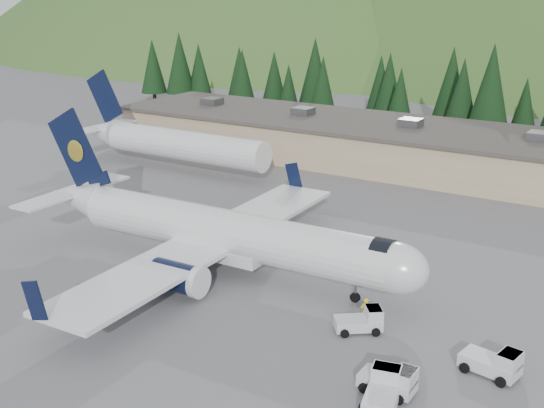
{
  "coord_description": "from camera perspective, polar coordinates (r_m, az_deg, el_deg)",
  "views": [
    {
      "loc": [
        28.74,
        -40.34,
        21.6
      ],
      "look_at": [
        0.0,
        6.0,
        4.0
      ],
      "focal_mm": 45.0,
      "sensor_mm": 36.0,
      "label": 1
    }
  ],
  "objects": [
    {
      "name": "baggage_tug_b",
      "position": [
        42.33,
        18.18,
        -12.55
      ],
      "size": [
        3.56,
        2.49,
        1.77
      ],
      "rotation": [
        0.0,
        0.0,
        -0.18
      ],
      "color": "silver",
      "rests_on": "ground"
    },
    {
      "name": "baggage_tug_d",
      "position": [
        45.41,
        7.57,
        -9.65
      ],
      "size": [
        3.36,
        3.05,
        1.63
      ],
      "rotation": [
        0.0,
        0.0,
        0.64
      ],
      "color": "silver",
      "rests_on": "ground"
    },
    {
      "name": "second_airliner",
      "position": [
        84.26,
        -8.74,
        5.15
      ],
      "size": [
        27.5,
        11.0,
        10.05
      ],
      "color": "white",
      "rests_on": "ground"
    },
    {
      "name": "ramp_worker",
      "position": [
        46.15,
        7.82,
        -8.88
      ],
      "size": [
        0.82,
        0.79,
        1.89
      ],
      "primitive_type": "imported",
      "rotation": [
        0.0,
        0.0,
        3.85
      ],
      "color": "yellow",
      "rests_on": "ground"
    },
    {
      "name": "baggage_tug_a",
      "position": [
        39.41,
        10.04,
        -14.38
      ],
      "size": [
        3.11,
        1.9,
        1.65
      ],
      "rotation": [
        0.0,
        0.0,
        -0.01
      ],
      "color": "silver",
      "rests_on": "ground"
    },
    {
      "name": "airliner",
      "position": [
        53.42,
        -4.35,
        -2.43
      ],
      "size": [
        34.96,
        32.74,
        11.63
      ],
      "rotation": [
        0.0,
        0.0,
        0.03
      ],
      "color": "white",
      "rests_on": "ground"
    },
    {
      "name": "baggage_tug_c",
      "position": [
        38.46,
        9.3,
        -15.12
      ],
      "size": [
        2.61,
        3.63,
        1.79
      ],
      "rotation": [
        0.0,
        0.0,
        1.79
      ],
      "color": "silver",
      "rests_on": "ground"
    },
    {
      "name": "tree_line",
      "position": [
        106.75,
        14.83,
        9.48
      ],
      "size": [
        112.19,
        18.51,
        13.99
      ],
      "color": "black",
      "rests_on": "ground"
    },
    {
      "name": "terminal_building",
      "position": [
        87.39,
        8.33,
        5.16
      ],
      "size": [
        71.0,
        17.0,
        6.1
      ],
      "color": "tan",
      "rests_on": "ground"
    },
    {
      "name": "ground",
      "position": [
        54.04,
        -3.37,
        -5.71
      ],
      "size": [
        600.0,
        600.0,
        0.0
      ],
      "primitive_type": "plane",
      "color": "slate"
    }
  ]
}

